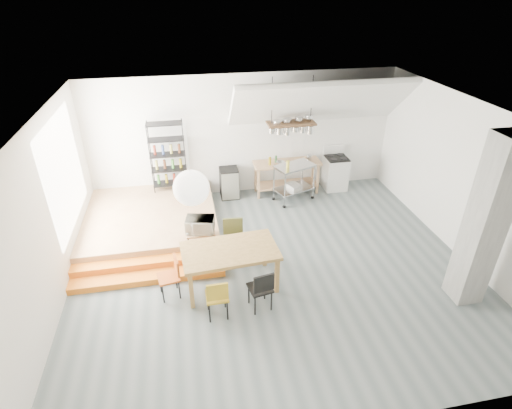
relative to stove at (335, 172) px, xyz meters
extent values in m
plane|color=slate|center=(-2.50, -3.16, -0.48)|extent=(8.00, 8.00, 0.00)
cube|color=silver|center=(-2.50, 0.34, 1.12)|extent=(8.00, 0.04, 3.20)
cube|color=silver|center=(-6.50, -3.16, 1.12)|extent=(0.04, 7.00, 3.20)
cube|color=silver|center=(1.50, -3.16, 1.12)|extent=(0.04, 7.00, 3.20)
cube|color=white|center=(-2.50, -3.16, 2.72)|extent=(8.00, 7.00, 0.02)
cube|color=white|center=(-0.70, -0.26, 2.07)|extent=(4.40, 1.44, 1.32)
cube|color=white|center=(-6.48, -1.66, 1.32)|extent=(0.02, 2.50, 2.20)
cube|color=#A37451|center=(-5.00, -1.16, -0.28)|extent=(3.00, 3.00, 0.40)
cube|color=orange|center=(-5.00, -3.11, -0.41)|extent=(3.00, 0.35, 0.13)
cube|color=orange|center=(-5.00, -2.76, -0.35)|extent=(3.00, 0.35, 0.27)
cube|color=slate|center=(0.80, -4.66, 1.12)|extent=(0.50, 0.50, 3.20)
cube|color=#A37451|center=(-1.40, -0.01, 0.40)|extent=(1.80, 0.60, 0.06)
cube|color=#A37451|center=(-1.40, -0.01, -0.23)|extent=(1.70, 0.55, 0.04)
cube|color=#A37451|center=(-0.58, 0.21, -0.05)|extent=(0.06, 0.06, 0.86)
cube|color=#A37451|center=(-2.22, 0.21, -0.05)|extent=(0.06, 0.06, 0.86)
cube|color=#A37451|center=(-0.58, -0.23, -0.05)|extent=(0.06, 0.06, 0.86)
cube|color=#A37451|center=(-2.22, -0.23, -0.05)|extent=(0.06, 0.06, 0.86)
cube|color=white|center=(0.00, -0.01, -0.03)|extent=(0.60, 0.60, 0.90)
cube|color=black|center=(0.00, -0.01, 0.44)|extent=(0.58, 0.58, 0.03)
cube|color=white|center=(0.00, 0.27, 0.57)|extent=(0.60, 0.05, 0.25)
cylinder|color=black|center=(0.14, 0.13, 0.46)|extent=(0.18, 0.18, 0.02)
cylinder|color=black|center=(-0.14, 0.13, 0.46)|extent=(0.18, 0.18, 0.02)
cylinder|color=black|center=(0.14, -0.15, 0.46)|extent=(0.18, 0.18, 0.02)
cylinder|color=black|center=(-0.14, -0.15, 0.46)|extent=(0.18, 0.18, 0.02)
cube|color=#45301B|center=(-1.40, -0.21, 1.57)|extent=(1.20, 0.50, 0.05)
cylinder|color=black|center=(-1.90, -0.21, 2.14)|extent=(0.02, 0.02, 1.15)
cylinder|color=black|center=(-0.90, -0.21, 2.14)|extent=(0.02, 0.02, 1.15)
cylinder|color=silver|center=(-1.90, -0.26, 1.43)|extent=(0.16, 0.16, 0.12)
cylinder|color=silver|center=(-1.70, -0.26, 1.41)|extent=(0.20, 0.20, 0.16)
cylinder|color=silver|center=(-1.50, -0.26, 1.39)|extent=(0.16, 0.16, 0.20)
cylinder|color=silver|center=(-1.30, -0.26, 1.43)|extent=(0.20, 0.20, 0.12)
cylinder|color=silver|center=(-1.10, -0.26, 1.41)|extent=(0.16, 0.16, 0.16)
cylinder|color=silver|center=(-0.90, -0.26, 1.39)|extent=(0.20, 0.20, 0.20)
cylinder|color=black|center=(-4.08, 0.22, 0.82)|extent=(0.02, 0.02, 1.80)
cylinder|color=black|center=(-4.92, 0.22, 0.82)|extent=(0.02, 0.02, 1.80)
cylinder|color=black|center=(-4.08, -0.14, 0.82)|extent=(0.02, 0.02, 1.80)
cylinder|color=black|center=(-4.92, -0.14, 0.82)|extent=(0.02, 0.02, 1.80)
cube|color=black|center=(-4.50, 0.04, 0.07)|extent=(0.88, 0.38, 0.02)
cube|color=black|center=(-4.50, 0.04, 0.47)|extent=(0.88, 0.38, 0.02)
cube|color=black|center=(-4.50, 0.04, 0.87)|extent=(0.88, 0.38, 0.02)
cube|color=black|center=(-4.50, 0.04, 1.27)|extent=(0.88, 0.38, 0.02)
cube|color=black|center=(-4.50, 0.04, 1.67)|extent=(0.88, 0.38, 0.03)
cylinder|color=#438D38|center=(-4.50, 0.04, 0.21)|extent=(0.07, 0.07, 0.24)
cylinder|color=olive|center=(-4.50, 0.04, 0.61)|extent=(0.07, 0.07, 0.24)
cylinder|color=maroon|center=(-4.50, 0.04, 1.01)|extent=(0.07, 0.07, 0.24)
cube|color=#A37451|center=(-3.90, -2.41, 0.07)|extent=(0.60, 0.40, 0.03)
cylinder|color=black|center=(-3.63, -2.24, -0.01)|extent=(0.02, 0.02, 0.13)
cylinder|color=black|center=(-4.17, -2.24, -0.01)|extent=(0.02, 0.02, 0.13)
cylinder|color=black|center=(-3.63, -2.58, -0.01)|extent=(0.02, 0.02, 0.13)
cylinder|color=black|center=(-4.17, -2.58, -0.01)|extent=(0.02, 0.02, 0.13)
sphere|color=white|center=(-4.02, -3.58, 1.72)|extent=(0.60, 0.60, 0.60)
cube|color=brown|center=(-3.42, -3.54, 0.33)|extent=(1.83, 1.11, 0.07)
cube|color=brown|center=(-2.66, -3.07, -0.09)|extent=(0.08, 0.08, 0.77)
cube|color=brown|center=(-4.25, -3.18, -0.09)|extent=(0.08, 0.08, 0.77)
cube|color=brown|center=(-2.60, -3.91, -0.09)|extent=(0.08, 0.08, 0.77)
cube|color=brown|center=(-4.19, -4.02, -0.09)|extent=(0.08, 0.08, 0.77)
cube|color=#B08C1E|center=(-3.76, -4.29, -0.05)|extent=(0.39, 0.39, 0.04)
cube|color=#B08C1E|center=(-3.76, -4.46, 0.19)|extent=(0.37, 0.05, 0.34)
cylinder|color=black|center=(-3.91, -4.44, -0.27)|extent=(0.03, 0.03, 0.42)
cylinder|color=black|center=(-3.60, -4.44, -0.27)|extent=(0.03, 0.03, 0.42)
cylinder|color=black|center=(-3.92, -4.13, -0.27)|extent=(0.03, 0.03, 0.42)
cylinder|color=black|center=(-3.61, -4.13, -0.27)|extent=(0.03, 0.03, 0.42)
cube|color=black|center=(-2.99, -4.23, -0.04)|extent=(0.46, 0.46, 0.04)
cube|color=black|center=(-2.96, -4.40, 0.20)|extent=(0.37, 0.11, 0.34)
cylinder|color=black|center=(-3.11, -4.41, -0.27)|extent=(0.03, 0.03, 0.43)
cylinder|color=black|center=(-2.81, -4.36, -0.27)|extent=(0.03, 0.03, 0.43)
cylinder|color=black|center=(-3.17, -4.11, -0.27)|extent=(0.03, 0.03, 0.43)
cylinder|color=black|center=(-2.86, -4.05, -0.27)|extent=(0.03, 0.03, 0.43)
cube|color=brown|center=(-3.25, -2.81, 0.00)|extent=(0.46, 0.46, 0.04)
cube|color=brown|center=(-3.24, -2.62, 0.27)|extent=(0.41, 0.07, 0.38)
cylinder|color=black|center=(-3.07, -2.65, -0.24)|extent=(0.03, 0.03, 0.47)
cylinder|color=black|center=(-3.41, -2.63, -0.24)|extent=(0.03, 0.03, 0.47)
cylinder|color=black|center=(-3.10, -3.00, -0.24)|extent=(0.03, 0.03, 0.47)
cylinder|color=black|center=(-3.44, -2.97, -0.24)|extent=(0.03, 0.03, 0.47)
cube|color=#C0541B|center=(-4.58, -3.62, -0.06)|extent=(0.44, 0.44, 0.04)
cube|color=#C0541B|center=(-4.41, -3.59, 0.18)|extent=(0.10, 0.36, 0.33)
cylinder|color=black|center=(-4.40, -3.74, -0.27)|extent=(0.03, 0.03, 0.42)
cylinder|color=black|center=(-4.46, -3.45, -0.27)|extent=(0.03, 0.03, 0.42)
cylinder|color=black|center=(-4.70, -3.80, -0.27)|extent=(0.03, 0.03, 0.42)
cylinder|color=black|center=(-4.76, -3.50, -0.27)|extent=(0.03, 0.03, 0.42)
cube|color=silver|center=(-1.32, -0.46, 0.50)|extent=(1.14, 0.88, 0.04)
cube|color=silver|center=(-1.32, -0.46, -0.15)|extent=(1.14, 0.88, 0.03)
cylinder|color=silver|center=(-0.97, -0.06, 0.02)|extent=(0.03, 0.03, 0.96)
sphere|color=black|center=(-0.97, -0.06, -0.44)|extent=(0.09, 0.09, 0.09)
cylinder|color=silver|center=(-1.85, -0.40, 0.02)|extent=(0.03, 0.03, 0.96)
sphere|color=black|center=(-1.85, -0.40, -0.44)|extent=(0.09, 0.09, 0.09)
cylinder|color=silver|center=(-0.79, -0.52, 0.02)|extent=(0.03, 0.03, 0.96)
sphere|color=black|center=(-0.79, -0.52, -0.44)|extent=(0.09, 0.09, 0.09)
cylinder|color=silver|center=(-1.67, -0.85, 0.02)|extent=(0.03, 0.03, 0.96)
sphere|color=black|center=(-1.67, -0.85, -0.44)|extent=(0.09, 0.09, 0.09)
cube|color=black|center=(-2.98, 0.04, -0.07)|extent=(0.48, 0.48, 0.82)
imported|color=beige|center=(-3.90, -2.41, 0.24)|extent=(0.65, 0.50, 0.32)
imported|color=silver|center=(-1.60, -0.06, 0.46)|extent=(0.29, 0.29, 0.06)
camera|label=1|loc=(-4.07, -9.51, 4.73)|focal=28.00mm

